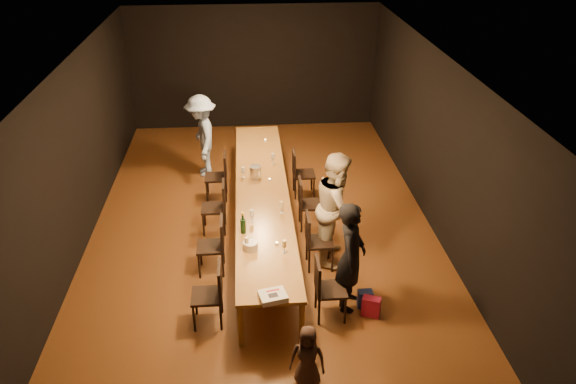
{
  "coord_description": "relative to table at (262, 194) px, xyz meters",
  "views": [
    {
      "loc": [
        -0.23,
        -8.51,
        5.3
      ],
      "look_at": [
        0.4,
        -0.53,
        1.0
      ],
      "focal_mm": 35.0,
      "sensor_mm": 36.0,
      "label": 1
    }
  ],
  "objects": [
    {
      "name": "chair_right_3",
      "position": [
        0.85,
        1.2,
        -0.24
      ],
      "size": [
        0.42,
        0.42,
        0.93
      ],
      "primitive_type": null,
      "rotation": [
        0.0,
        0.0,
        -1.57
      ],
      "color": "black",
      "rests_on": "ground"
    },
    {
      "name": "wineglass_4",
      "position": [
        -0.31,
        0.55,
        0.15
      ],
      "size": [
        0.06,
        0.06,
        0.21
      ],
      "primitive_type": null,
      "color": "silver",
      "rests_on": "table"
    },
    {
      "name": "chair_left_1",
      "position": [
        -0.85,
        -1.2,
        -0.24
      ],
      "size": [
        0.42,
        0.42,
        0.93
      ],
      "primitive_type": null,
      "rotation": [
        0.0,
        0.0,
        1.57
      ],
      "color": "black",
      "rests_on": "ground"
    },
    {
      "name": "tealight_far",
      "position": [
        0.15,
        2.18,
        0.06
      ],
      "size": [
        0.05,
        0.05,
        0.03
      ],
      "primitive_type": "cylinder",
      "color": "#B2B7B2",
      "rests_on": "table"
    },
    {
      "name": "wineglass_3",
      "position": [
        0.28,
        -0.76,
        0.15
      ],
      "size": [
        0.06,
        0.06,
        0.21
      ],
      "primitive_type": null,
      "color": "beige",
      "rests_on": "table"
    },
    {
      "name": "room_shell",
      "position": [
        0.0,
        0.0,
        1.38
      ],
      "size": [
        6.04,
        10.04,
        3.02
      ],
      "color": "black",
      "rests_on": "ground"
    },
    {
      "name": "child",
      "position": [
        0.39,
        -3.64,
        -0.26
      ],
      "size": [
        0.49,
        0.38,
        0.88
      ],
      "primitive_type": "imported",
      "rotation": [
        0.0,
        0.0,
        -0.26
      ],
      "color": "#3C2821",
      "rests_on": "ground"
    },
    {
      "name": "wineglass_0",
      "position": [
        -0.29,
        -1.77,
        0.15
      ],
      "size": [
        0.06,
        0.06,
        0.21
      ],
      "primitive_type": null,
      "color": "beige",
      "rests_on": "table"
    },
    {
      "name": "chair_right_2",
      "position": [
        0.85,
        0.0,
        -0.24
      ],
      "size": [
        0.42,
        0.42,
        0.93
      ],
      "primitive_type": null,
      "rotation": [
        0.0,
        0.0,
        -1.57
      ],
      "color": "black",
      "rests_on": "ground"
    },
    {
      "name": "wineglass_2",
      "position": [
        -0.19,
        -0.99,
        0.15
      ],
      "size": [
        0.06,
        0.06,
        0.21
      ],
      "primitive_type": null,
      "color": "silver",
      "rests_on": "table"
    },
    {
      "name": "ground",
      "position": [
        0.0,
        0.0,
        -0.7
      ],
      "size": [
        10.0,
        10.0,
        0.0
      ],
      "primitive_type": "plane",
      "color": "#492612",
      "rests_on": "ground"
    },
    {
      "name": "wineglass_5",
      "position": [
        0.25,
        1.09,
        0.15
      ],
      "size": [
        0.06,
        0.06,
        0.21
      ],
      "primitive_type": null,
      "color": "silver",
      "rests_on": "table"
    },
    {
      "name": "chair_left_3",
      "position": [
        -0.85,
        1.2,
        -0.24
      ],
      "size": [
        0.42,
        0.42,
        0.93
      ],
      "primitive_type": null,
      "rotation": [
        0.0,
        0.0,
        1.57
      ],
      "color": "black",
      "rests_on": "ground"
    },
    {
      "name": "tealight_mid",
      "position": [
        0.15,
        0.39,
        0.06
      ],
      "size": [
        0.05,
        0.05,
        0.03
      ],
      "primitive_type": "cylinder",
      "color": "#B2B7B2",
      "rests_on": "table"
    },
    {
      "name": "woman_tan",
      "position": [
        1.15,
        -0.96,
        0.22
      ],
      "size": [
        0.89,
        1.04,
        1.85
      ],
      "primitive_type": "imported",
      "rotation": [
        0.0,
        0.0,
        1.33
      ],
      "color": "beige",
      "rests_on": "ground"
    },
    {
      "name": "gift_bag_blue",
      "position": [
        1.38,
        -2.24,
        -0.57
      ],
      "size": [
        0.21,
        0.14,
        0.26
      ],
      "primitive_type": "cube",
      "rotation": [
        0.0,
        0.0,
        0.0
      ],
      "color": "#2945B2",
      "rests_on": "ground"
    },
    {
      "name": "chair_left_2",
      "position": [
        -0.85,
        0.0,
        -0.24
      ],
      "size": [
        0.42,
        0.42,
        0.93
      ],
      "primitive_type": null,
      "rotation": [
        0.0,
        0.0,
        1.57
      ],
      "color": "black",
      "rests_on": "ground"
    },
    {
      "name": "birthday_cake",
      "position": [
        0.03,
        -2.9,
        0.09
      ],
      "size": [
        0.39,
        0.34,
        0.08
      ],
      "rotation": [
        0.0,
        0.0,
        0.22
      ],
      "color": "white",
      "rests_on": "table"
    },
    {
      "name": "chair_right_0",
      "position": [
        0.85,
        -2.4,
        -0.24
      ],
      "size": [
        0.42,
        0.42,
        0.93
      ],
      "primitive_type": null,
      "rotation": [
        0.0,
        0.0,
        -1.57
      ],
      "color": "black",
      "rests_on": "ground"
    },
    {
      "name": "plate_stack",
      "position": [
        -0.23,
        -1.76,
        0.11
      ],
      "size": [
        0.26,
        0.26,
        0.12
      ],
      "primitive_type": "cylinder",
      "rotation": [
        0.0,
        0.0,
        0.25
      ],
      "color": "white",
      "rests_on": "table"
    },
    {
      "name": "chair_left_0",
      "position": [
        -0.85,
        -2.4,
        -0.24
      ],
      "size": [
        0.42,
        0.42,
        0.93
      ],
      "primitive_type": null,
      "rotation": [
        0.0,
        0.0,
        1.57
      ],
      "color": "black",
      "rests_on": "ground"
    },
    {
      "name": "gift_bag_red",
      "position": [
        1.43,
        -2.44,
        -0.55
      ],
      "size": [
        0.29,
        0.23,
        0.3
      ],
      "primitive_type": "cube",
      "rotation": [
        0.0,
        0.0,
        -0.42
      ],
      "color": "#CD1E50",
      "rests_on": "ground"
    },
    {
      "name": "ice_bucket",
      "position": [
        -0.1,
        0.52,
        0.16
      ],
      "size": [
        0.22,
        0.22,
        0.23
      ],
      "primitive_type": "cylinder",
      "rotation": [
        0.0,
        0.0,
        0.05
      ],
      "color": "#BAB9BE",
      "rests_on": "table"
    },
    {
      "name": "tealight_near",
      "position": [
        0.15,
        -1.66,
        0.06
      ],
      "size": [
        0.05,
        0.05,
        0.03
      ],
      "primitive_type": "cylinder",
      "color": "#B2B7B2",
      "rests_on": "table"
    },
    {
      "name": "woman_birthday",
      "position": [
        1.15,
        -2.17,
        0.13
      ],
      "size": [
        0.56,
        0.7,
        1.67
      ],
      "primitive_type": "imported",
      "rotation": [
        0.0,
        0.0,
        1.28
      ],
      "color": "black",
      "rests_on": "ground"
    },
    {
      "name": "table",
      "position": [
        0.0,
        0.0,
        0.0
      ],
      "size": [
        0.9,
        6.0,
        0.75
      ],
      "color": "brown",
      "rests_on": "ground"
    },
    {
      "name": "chair_right_1",
      "position": [
        0.85,
        -1.2,
        -0.24
      ],
      "size": [
        0.42,
        0.42,
        0.93
      ],
      "primitive_type": null,
      "rotation": [
        0.0,
        0.0,
        -1.57
      ],
      "color": "black",
      "rests_on": "ground"
    },
    {
      "name": "champagne_bottle",
      "position": [
        -0.33,
        -1.31,
        0.22
      ],
      "size": [
        0.09,
        0.09,
        0.35
      ],
      "primitive_type": null,
      "rotation": [
        0.0,
        0.0,
        -0.05
      ],
      "color": "black",
      "rests_on": "table"
    },
    {
      "name": "wineglass_1",
      "position": [
        0.25,
        -1.88,
        0.15
      ],
      "size": [
        0.06,
        0.06,
        0.21
      ],
      "primitive_type": null,
      "color": "beige",
      "rests_on": "table"
    },
    {
      "name": "man_blue",
      "position": [
        -1.15,
        2.3,
        0.16
      ],
      "size": [
        0.82,
        1.2,
        1.72
      ],
      "primitive_type": "imported",
      "rotation": [
        0.0,
        0.0,
        -1.4
      ],
      "color": "#97B7EA",
      "rests_on": "ground"
    }
  ]
}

